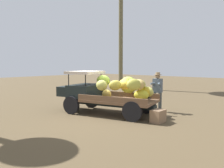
% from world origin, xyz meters
% --- Properties ---
extents(ground_plane, '(60.00, 60.00, 0.00)m').
position_xyz_m(ground_plane, '(0.00, 0.00, 0.00)').
color(ground_plane, brown).
extents(truck, '(4.65, 2.59, 1.82)m').
position_xyz_m(truck, '(0.08, -0.18, 0.95)').
color(truck, black).
rests_on(truck, ground).
extents(farmer, '(0.52, 0.48, 1.77)m').
position_xyz_m(farmer, '(-1.37, -1.98, 1.01)').
color(farmer, '#424848').
rests_on(farmer, ground).
extents(wooden_crate, '(0.40, 0.55, 0.47)m').
position_xyz_m(wooden_crate, '(-2.39, -0.27, 0.24)').
color(wooden_crate, '#88674B').
rests_on(wooden_crate, ground).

